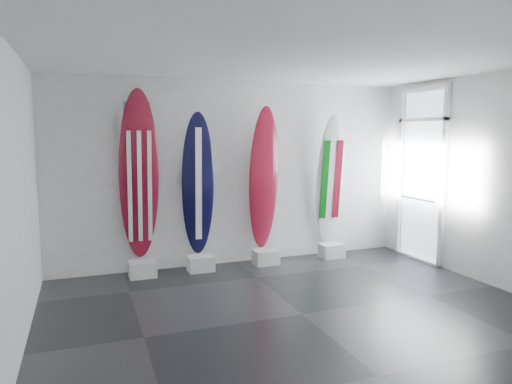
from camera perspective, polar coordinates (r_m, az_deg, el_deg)
name	(u,v)px	position (r m, az deg, el deg)	size (l,w,h in m)	color
floor	(302,314)	(5.78, 5.63, -14.63)	(6.00, 6.00, 0.00)	black
ceiling	(305,56)	(5.45, 6.01, 16.18)	(6.00, 6.00, 0.00)	white
wall_back	(236,173)	(7.72, -2.43, 2.31)	(6.00, 6.00, 0.00)	silver
wall_front	(473,230)	(3.38, 24.95, -4.29)	(6.00, 6.00, 0.00)	silver
wall_left	(13,202)	(4.90, -27.52, -1.14)	(5.00, 5.00, 0.00)	silver
wall_right	(499,181)	(7.25, 27.59, 1.23)	(5.00, 5.00, 0.00)	silver
display_block_usa	(143,269)	(7.32, -13.69, -9.13)	(0.40, 0.30, 0.24)	silver
surfboard_usa	(139,176)	(7.17, -14.10, 1.89)	(0.58, 0.08, 2.57)	maroon
display_block_navy	(201,263)	(7.47, -6.78, -8.65)	(0.40, 0.30, 0.24)	silver
surfboard_navy	(198,184)	(7.33, -7.11, 0.93)	(0.51, 0.08, 2.25)	black
display_block_swiss	(266,257)	(7.79, 1.21, -7.94)	(0.40, 0.30, 0.24)	silver
surfboard_swiss	(264,179)	(7.66, 0.96, 1.65)	(0.53, 0.08, 2.36)	maroon
display_block_italy	(332,251)	(8.32, 9.21, -7.08)	(0.40, 0.30, 0.24)	silver
surfboard_italy	(330,180)	(8.20, 9.03, 1.48)	(0.51, 0.08, 2.24)	white
wall_outlet	(81,254)	(7.51, -20.54, -7.16)	(0.09, 0.02, 0.13)	silver
glass_door	(421,177)	(8.35, 19.52, 1.75)	(0.12, 1.16, 2.85)	white
balcony	(479,225)	(9.37, 25.55, -3.71)	(2.80, 2.20, 1.20)	slate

